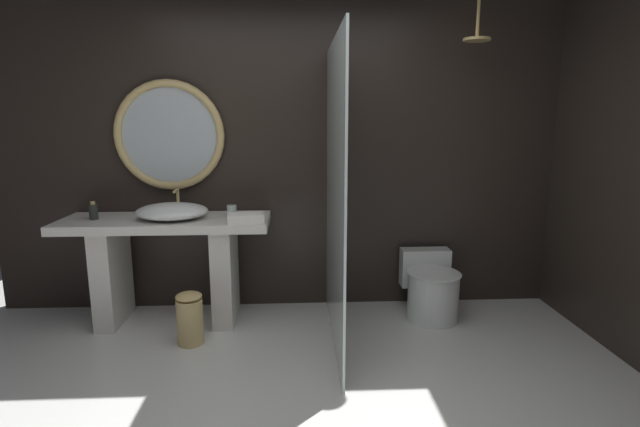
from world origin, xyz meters
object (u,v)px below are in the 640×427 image
(soap_dispenser, at_px, (93,212))
(round_wall_mirror, at_px, (169,135))
(waste_bin, at_px, (190,318))
(tumbler_cup, at_px, (232,211))
(folded_hand_towel, at_px, (246,218))
(vessel_sink, at_px, (172,211))
(rain_shower_head, at_px, (477,36))
(toilet, at_px, (431,289))

(soap_dispenser, distance_m, round_wall_mirror, 0.83)
(round_wall_mirror, distance_m, waste_bin, 1.47)
(tumbler_cup, height_order, folded_hand_towel, tumbler_cup)
(tumbler_cup, bearing_deg, vessel_sink, -171.91)
(rain_shower_head, bearing_deg, soap_dispenser, -179.50)
(rain_shower_head, height_order, toilet, rain_shower_head)
(tumbler_cup, xyz_separation_m, rain_shower_head, (1.87, -0.02, 1.33))
(round_wall_mirror, bearing_deg, rain_shower_head, -6.40)
(tumbler_cup, distance_m, toilet, 1.73)
(vessel_sink, height_order, folded_hand_towel, vessel_sink)
(rain_shower_head, height_order, waste_bin, rain_shower_head)
(rain_shower_head, bearing_deg, round_wall_mirror, 173.60)
(toilet, distance_m, waste_bin, 1.91)
(vessel_sink, bearing_deg, toilet, 0.07)
(soap_dispenser, xyz_separation_m, waste_bin, (0.78, -0.40, -0.71))
(tumbler_cup, relative_size, round_wall_mirror, 0.10)
(tumbler_cup, bearing_deg, toilet, -2.18)
(soap_dispenser, height_order, rain_shower_head, rain_shower_head)
(toilet, xyz_separation_m, folded_hand_towel, (-1.47, -0.16, 0.64))
(rain_shower_head, relative_size, waste_bin, 0.84)
(rain_shower_head, distance_m, folded_hand_towel, 2.20)
(vessel_sink, bearing_deg, soap_dispenser, 178.61)
(round_wall_mirror, xyz_separation_m, folded_hand_towel, (0.64, -0.46, -0.59))
(round_wall_mirror, relative_size, waste_bin, 2.29)
(waste_bin, bearing_deg, soap_dispenser, 152.59)
(vessel_sink, bearing_deg, rain_shower_head, 0.99)
(vessel_sink, distance_m, toilet, 2.16)
(rain_shower_head, bearing_deg, toilet, -172.07)
(tumbler_cup, distance_m, soap_dispenser, 1.05)
(round_wall_mirror, distance_m, rain_shower_head, 2.51)
(toilet, height_order, folded_hand_towel, folded_hand_towel)
(waste_bin, bearing_deg, folded_hand_towel, 30.71)
(folded_hand_towel, bearing_deg, toilet, 6.02)
(tumbler_cup, relative_size, toilet, 0.16)
(toilet, distance_m, folded_hand_towel, 1.61)
(vessel_sink, relative_size, rain_shower_head, 1.69)
(round_wall_mirror, xyz_separation_m, waste_bin, (0.24, -0.70, -1.28))
(vessel_sink, distance_m, folded_hand_towel, 0.60)
(tumbler_cup, bearing_deg, round_wall_mirror, 154.53)
(vessel_sink, distance_m, waste_bin, 0.83)
(soap_dispenser, bearing_deg, round_wall_mirror, 28.72)
(toilet, relative_size, folded_hand_towel, 2.20)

